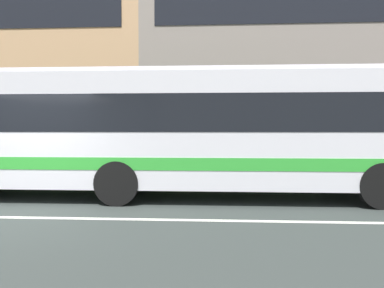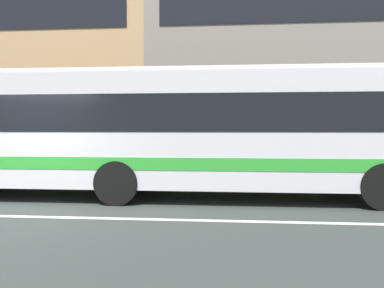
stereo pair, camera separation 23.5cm
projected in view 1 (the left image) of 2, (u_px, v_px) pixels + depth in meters
name	position (u px, v px, depth m)	size (l,w,h in m)	color
ground_plane	(9.00, 217.00, 7.22)	(160.00, 160.00, 0.00)	#353C3A
lane_centre_line	(9.00, 217.00, 7.22)	(60.00, 0.16, 0.01)	silver
hedge_row_far	(78.00, 162.00, 13.40)	(17.89, 1.10, 1.06)	#366A2C
apartment_block_left	(0.00, 49.00, 23.42)	(19.86, 11.21, 13.45)	tan
apartment_block_right	(314.00, 44.00, 22.22)	(18.83, 11.21, 13.48)	gray
transit_bus	(158.00, 129.00, 9.40)	(12.04, 2.58, 3.12)	silver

